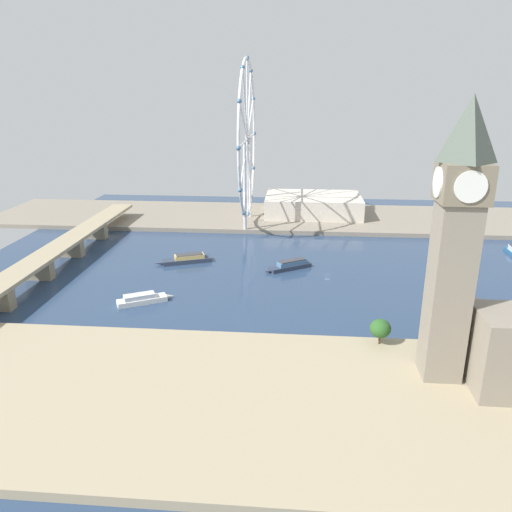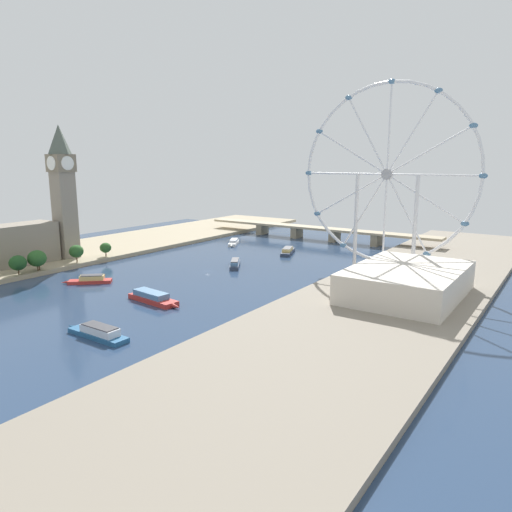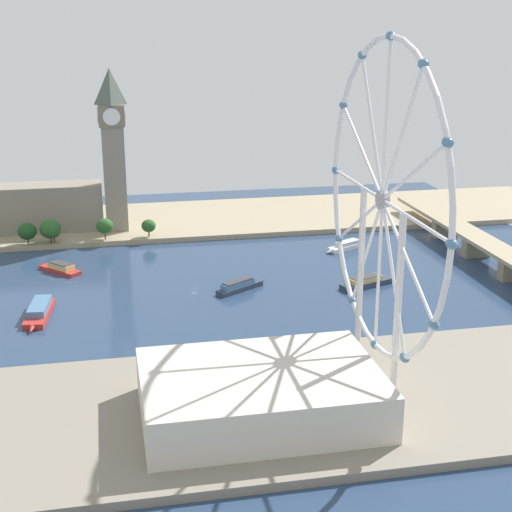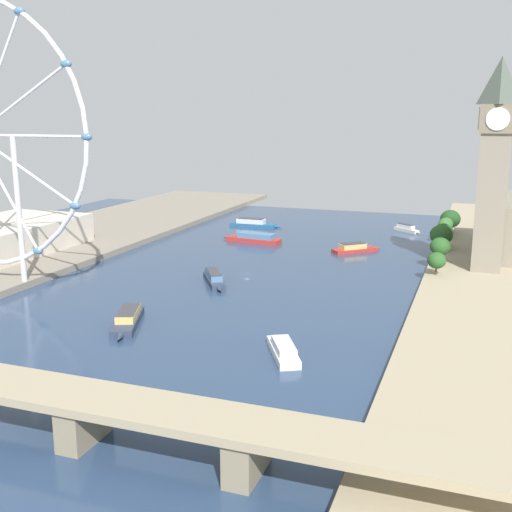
{
  "view_description": "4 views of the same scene",
  "coord_description": "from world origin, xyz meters",
  "px_view_note": "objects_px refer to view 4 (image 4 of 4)",
  "views": [
    {
      "loc": [
        -262.94,
        17.66,
        98.08
      ],
      "look_at": [
        -1.86,
        39.94,
        10.56
      ],
      "focal_mm": 34.9,
      "sensor_mm": 36.0,
      "label": 1
    },
    {
      "loc": [
        201.58,
        -238.36,
        72.69
      ],
      "look_at": [
        23.71,
        23.06,
        9.11
      ],
      "focal_mm": 33.37,
      "sensor_mm": 36.0,
      "label": 2
    },
    {
      "loc": [
        345.13,
        -39.67,
        125.27
      ],
      "look_at": [
        -10.15,
        32.47,
        11.06
      ],
      "focal_mm": 53.53,
      "sensor_mm": 36.0,
      "label": 3
    },
    {
      "loc": [
        -100.81,
        265.75,
        72.97
      ],
      "look_at": [
        -3.75,
        -2.21,
        8.33
      ],
      "focal_mm": 44.02,
      "sensor_mm": 36.0,
      "label": 4
    }
  ],
  "objects_px": {
    "tour_boat_3": "(407,228)",
    "tour_boat_4": "(283,349)",
    "clock_tower": "(494,162)",
    "tour_boat_2": "(253,223)",
    "tour_boat_1": "(128,319)",
    "tour_boat_5": "(214,279)",
    "river_bridge": "(12,392)",
    "tour_boat_0": "(254,238)",
    "tour_boat_6": "(355,248)",
    "riverside_hall": "(10,235)",
    "parliament_block": "(503,225)"
  },
  "relations": [
    {
      "from": "riverside_hall",
      "to": "tour_boat_1",
      "type": "height_order",
      "value": "riverside_hall"
    },
    {
      "from": "clock_tower",
      "to": "river_bridge",
      "type": "relative_size",
      "value": 0.41
    },
    {
      "from": "tour_boat_5",
      "to": "tour_boat_0",
      "type": "bearing_deg",
      "value": 156.26
    },
    {
      "from": "tour_boat_1",
      "to": "tour_boat_4",
      "type": "height_order",
      "value": "tour_boat_1"
    },
    {
      "from": "tour_boat_0",
      "to": "tour_boat_1",
      "type": "relative_size",
      "value": 1.13
    },
    {
      "from": "clock_tower",
      "to": "tour_boat_0",
      "type": "distance_m",
      "value": 141.45
    },
    {
      "from": "tour_boat_6",
      "to": "tour_boat_4",
      "type": "bearing_deg",
      "value": -129.15
    },
    {
      "from": "tour_boat_1",
      "to": "tour_boat_6",
      "type": "xyz_separation_m",
      "value": [
        -51.78,
        -147.23,
        -0.13
      ]
    },
    {
      "from": "tour_boat_1",
      "to": "tour_boat_5",
      "type": "relative_size",
      "value": 1.21
    },
    {
      "from": "tour_boat_4",
      "to": "clock_tower",
      "type": "bearing_deg",
      "value": -53.32
    },
    {
      "from": "river_bridge",
      "to": "tour_boat_1",
      "type": "bearing_deg",
      "value": -79.44
    },
    {
      "from": "clock_tower",
      "to": "tour_boat_6",
      "type": "relative_size",
      "value": 3.81
    },
    {
      "from": "clock_tower",
      "to": "parliament_block",
      "type": "distance_m",
      "value": 59.44
    },
    {
      "from": "tour_boat_1",
      "to": "tour_boat_2",
      "type": "xyz_separation_m",
      "value": [
        27.28,
        -202.64,
        0.08
      ]
    },
    {
      "from": "river_bridge",
      "to": "tour_boat_1",
      "type": "xyz_separation_m",
      "value": [
        13.76,
        -73.79,
        -6.84
      ]
    },
    {
      "from": "river_bridge",
      "to": "tour_boat_4",
      "type": "height_order",
      "value": "river_bridge"
    },
    {
      "from": "tour_boat_0",
      "to": "tour_boat_2",
      "type": "bearing_deg",
      "value": -62.67
    },
    {
      "from": "river_bridge",
      "to": "parliament_block",
      "type": "bearing_deg",
      "value": -115.3
    },
    {
      "from": "riverside_hall",
      "to": "river_bridge",
      "type": "bearing_deg",
      "value": 130.97
    },
    {
      "from": "clock_tower",
      "to": "tour_boat_3",
      "type": "relative_size",
      "value": 5.04
    },
    {
      "from": "clock_tower",
      "to": "parliament_block",
      "type": "height_order",
      "value": "clock_tower"
    },
    {
      "from": "tour_boat_3",
      "to": "tour_boat_4",
      "type": "height_order",
      "value": "tour_boat_3"
    },
    {
      "from": "tour_boat_0",
      "to": "tour_boat_5",
      "type": "distance_m",
      "value": 93.07
    },
    {
      "from": "tour_boat_6",
      "to": "tour_boat_0",
      "type": "bearing_deg",
      "value": 131.61
    },
    {
      "from": "clock_tower",
      "to": "river_bridge",
      "type": "distance_m",
      "value": 221.09
    },
    {
      "from": "parliament_block",
      "to": "tour_boat_0",
      "type": "distance_m",
      "value": 135.52
    },
    {
      "from": "clock_tower",
      "to": "tour_boat_5",
      "type": "height_order",
      "value": "clock_tower"
    },
    {
      "from": "clock_tower",
      "to": "tour_boat_6",
      "type": "xyz_separation_m",
      "value": [
        66.65,
        -31.11,
        -50.02
      ]
    },
    {
      "from": "parliament_block",
      "to": "tour_boat_6",
      "type": "xyz_separation_m",
      "value": [
        74.06,
        16.14,
        -14.73
      ]
    },
    {
      "from": "riverside_hall",
      "to": "tour_boat_5",
      "type": "relative_size",
      "value": 2.75
    },
    {
      "from": "clock_tower",
      "to": "tour_boat_5",
      "type": "relative_size",
      "value": 3.44
    },
    {
      "from": "tour_boat_5",
      "to": "riverside_hall",
      "type": "bearing_deg",
      "value": -130.21
    },
    {
      "from": "riverside_hall",
      "to": "tour_boat_2",
      "type": "xyz_separation_m",
      "value": [
        -90.45,
        -125.02,
        -8.39
      ]
    },
    {
      "from": "tour_boat_2",
      "to": "clock_tower",
      "type": "bearing_deg",
      "value": -30.36
    },
    {
      "from": "clock_tower",
      "to": "tour_boat_2",
      "type": "height_order",
      "value": "clock_tower"
    },
    {
      "from": "river_bridge",
      "to": "tour_boat_5",
      "type": "distance_m",
      "value": 135.96
    },
    {
      "from": "tour_boat_0",
      "to": "tour_boat_6",
      "type": "bearing_deg",
      "value": -179.7
    },
    {
      "from": "clock_tower",
      "to": "tour_boat_6",
      "type": "height_order",
      "value": "clock_tower"
    },
    {
      "from": "tour_boat_2",
      "to": "tour_boat_0",
      "type": "bearing_deg",
      "value": -68.73
    },
    {
      "from": "riverside_hall",
      "to": "tour_boat_4",
      "type": "xyz_separation_m",
      "value": [
        -178.05,
        86.17,
        -8.66
      ]
    },
    {
      "from": "parliament_block",
      "to": "tour_boat_3",
      "type": "relative_size",
      "value": 4.19
    },
    {
      "from": "tour_boat_5",
      "to": "tour_boat_6",
      "type": "xyz_separation_m",
      "value": [
        -45.46,
        -85.43,
        -0.23
      ]
    },
    {
      "from": "tour_boat_4",
      "to": "parliament_block",
      "type": "bearing_deg",
      "value": -49.19
    },
    {
      "from": "river_bridge",
      "to": "tour_boat_2",
      "type": "xyz_separation_m",
      "value": [
        41.04,
        -276.43,
        -6.76
      ]
    },
    {
      "from": "clock_tower",
      "to": "tour_boat_2",
      "type": "xyz_separation_m",
      "value": [
        145.71,
        -86.52,
        -49.81
      ]
    },
    {
      "from": "tour_boat_0",
      "to": "river_bridge",
      "type": "bearing_deg",
      "value": 102.0
    },
    {
      "from": "tour_boat_2",
      "to": "tour_boat_6",
      "type": "xyz_separation_m",
      "value": [
        -79.06,
        55.41,
        -0.21
      ]
    },
    {
      "from": "tour_boat_0",
      "to": "tour_boat_6",
      "type": "xyz_separation_m",
      "value": [
        -60.34,
        6.44,
        -0.31
      ]
    },
    {
      "from": "tour_boat_1",
      "to": "tour_boat_3",
      "type": "bearing_deg",
      "value": 140.49
    },
    {
      "from": "clock_tower",
      "to": "tour_boat_1",
      "type": "bearing_deg",
      "value": 44.44
    }
  ]
}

